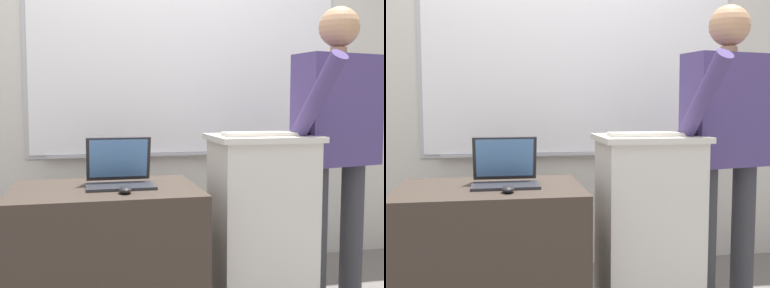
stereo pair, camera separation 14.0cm
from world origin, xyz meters
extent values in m
cube|color=beige|center=(0.00, 1.35, 1.39)|extent=(6.40, 0.12, 2.77)
cube|color=#B7B7BC|center=(0.18, 1.29, 1.36)|extent=(2.19, 0.02, 1.15)
cube|color=white|center=(0.18, 1.28, 1.36)|extent=(2.14, 0.02, 1.10)
cube|color=#B7B7BC|center=(0.18, 1.27, 0.80)|extent=(1.93, 0.04, 0.02)
cube|color=beige|center=(0.39, 0.39, 0.48)|extent=(0.50, 0.40, 0.96)
cube|color=beige|center=(0.39, 0.39, 0.98)|extent=(0.55, 0.44, 0.03)
cube|color=#382D26|center=(-0.44, 0.34, 0.37)|extent=(0.91, 0.65, 0.75)
cylinder|color=#333338|center=(0.72, 0.39, 0.41)|extent=(0.13, 0.13, 0.82)
cylinder|color=#333338|center=(0.97, 0.45, 0.41)|extent=(0.13, 0.13, 0.82)
cube|color=#473870|center=(0.84, 0.42, 1.12)|extent=(0.51, 0.31, 0.61)
cylinder|color=tan|center=(0.84, 0.42, 1.45)|extent=(0.09, 0.09, 0.04)
sphere|color=tan|center=(0.84, 0.42, 1.58)|extent=(0.22, 0.22, 0.22)
cylinder|color=#473870|center=(0.59, 0.19, 1.16)|extent=(0.17, 0.43, 0.51)
cylinder|color=#473870|center=(1.10, 0.48, 1.10)|extent=(0.08, 0.08, 0.58)
cube|color=#28282D|center=(-0.37, 0.32, 0.76)|extent=(0.33, 0.20, 0.01)
cube|color=#28282D|center=(-0.37, 0.46, 0.88)|extent=(0.33, 0.09, 0.23)
cube|color=#598CCC|center=(-0.37, 0.45, 0.88)|extent=(0.29, 0.07, 0.20)
cube|color=beige|center=(0.36, 0.33, 1.00)|extent=(0.40, 0.14, 0.02)
ellipsoid|color=black|center=(-0.36, 0.17, 0.77)|extent=(0.06, 0.10, 0.03)
ellipsoid|color=black|center=(0.61, 0.34, 1.01)|extent=(0.06, 0.10, 0.03)
camera|label=1|loc=(-0.54, -2.02, 1.17)|focal=45.00mm
camera|label=2|loc=(-0.40, -2.05, 1.17)|focal=45.00mm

